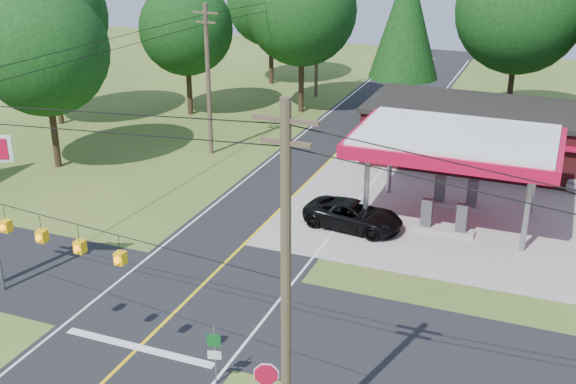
% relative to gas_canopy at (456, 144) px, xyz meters
% --- Properties ---
extents(ground, '(120.00, 120.00, 0.00)m').
position_rel_gas_canopy_xyz_m(ground, '(-9.00, -13.00, -4.27)').
color(ground, '#3F5D20').
rests_on(ground, ground).
extents(main_highway, '(8.00, 120.00, 0.02)m').
position_rel_gas_canopy_xyz_m(main_highway, '(-9.00, -13.00, -4.26)').
color(main_highway, black).
rests_on(main_highway, ground).
extents(cross_road, '(70.00, 7.00, 0.02)m').
position_rel_gas_canopy_xyz_m(cross_road, '(-9.00, -13.00, -4.25)').
color(cross_road, black).
rests_on(cross_road, ground).
extents(lane_center_yellow, '(0.15, 110.00, 0.00)m').
position_rel_gas_canopy_xyz_m(lane_center_yellow, '(-9.00, -13.00, -4.24)').
color(lane_center_yellow, yellow).
rests_on(lane_center_yellow, main_highway).
extents(gas_canopy, '(10.60, 7.40, 4.88)m').
position_rel_gas_canopy_xyz_m(gas_canopy, '(0.00, 0.00, 0.00)').
color(gas_canopy, gray).
rests_on(gas_canopy, ground).
extents(convenience_store, '(16.40, 7.55, 3.80)m').
position_rel_gas_canopy_xyz_m(convenience_store, '(1.00, 9.98, -2.35)').
color(convenience_store, maroon).
rests_on(convenience_store, ground).
extents(utility_pole_near_right, '(1.80, 0.30, 11.50)m').
position_rel_gas_canopy_xyz_m(utility_pole_near_right, '(-1.50, -20.00, 1.69)').
color(utility_pole_near_right, '#473828').
rests_on(utility_pole_near_right, ground).
extents(utility_pole_far_left, '(1.80, 0.30, 10.00)m').
position_rel_gas_canopy_xyz_m(utility_pole_far_left, '(-17.00, 5.00, 0.93)').
color(utility_pole_far_left, '#473828').
rests_on(utility_pole_far_left, ground).
extents(utility_pole_north, '(0.30, 0.30, 9.50)m').
position_rel_gas_canopy_xyz_m(utility_pole_north, '(-15.50, 22.00, 0.48)').
color(utility_pole_north, '#473828').
rests_on(utility_pole_north, ground).
extents(overhead_beacons, '(17.04, 2.04, 1.03)m').
position_rel_gas_canopy_xyz_m(overhead_beacons, '(-10.00, -19.00, 1.95)').
color(overhead_beacons, black).
rests_on(overhead_beacons, ground).
extents(treeline_backdrop, '(70.27, 51.59, 13.30)m').
position_rel_gas_canopy_xyz_m(treeline_backdrop, '(-8.18, 11.01, 3.22)').
color(treeline_backdrop, '#332316').
rests_on(treeline_backdrop, ground).
extents(suv_car, '(5.76, 5.76, 1.44)m').
position_rel_gas_canopy_xyz_m(suv_car, '(-4.50, -3.00, -3.55)').
color(suv_car, black).
rests_on(suv_car, ground).
extents(octagonal_stop_sign, '(0.83, 0.31, 2.51)m').
position_rel_gas_canopy_xyz_m(octagonal_stop_sign, '(-2.63, -18.89, -2.40)').
color(octagonal_stop_sign, gray).
rests_on(octagonal_stop_sign, ground).
extents(route_sign_post, '(0.49, 0.14, 2.41)m').
position_rel_gas_canopy_xyz_m(route_sign_post, '(-5.20, -17.51, -2.82)').
color(route_sign_post, gray).
rests_on(route_sign_post, ground).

